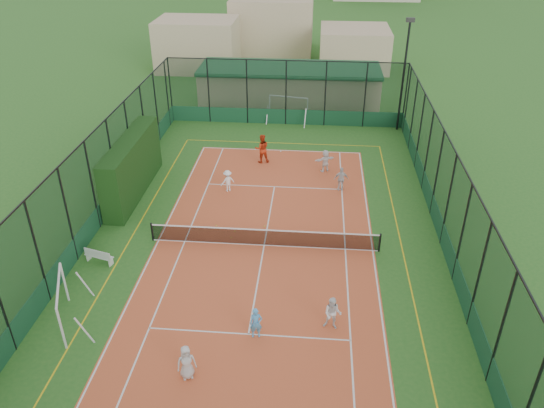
{
  "coord_description": "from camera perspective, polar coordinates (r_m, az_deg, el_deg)",
  "views": [
    {
      "loc": [
        2.33,
        -22.25,
        15.29
      ],
      "look_at": [
        0.21,
        2.19,
        1.2
      ],
      "focal_mm": 35.0,
      "sensor_mm": 36.0,
      "label": 1
    }
  ],
  "objects": [
    {
      "name": "hedge_left",
      "position": [
        32.29,
        -14.81,
        3.93
      ],
      "size": [
        1.16,
        7.75,
        3.39
      ],
      "primitive_type": "cube",
      "color": "black",
      "rests_on": "ground"
    },
    {
      "name": "court_slab",
      "position": [
        27.1,
        -0.85,
        -4.48
      ],
      "size": [
        11.17,
        23.97,
        0.01
      ],
      "primitive_type": "cube",
      "color": "#CD542D",
      "rests_on": "ground"
    },
    {
      "name": "white_bench",
      "position": [
        26.99,
        -18.11,
        -5.28
      ],
      "size": [
        1.52,
        0.79,
        0.83
      ],
      "primitive_type": null,
      "rotation": [
        0.0,
        0.0,
        -0.28
      ],
      "color": "white",
      "rests_on": "ground"
    },
    {
      "name": "tennis_net",
      "position": [
        26.8,
        -0.86,
        -3.55
      ],
      "size": [
        11.67,
        0.12,
        1.06
      ],
      "primitive_type": null,
      "color": "black",
      "rests_on": "ground"
    },
    {
      "name": "coach",
      "position": [
        35.33,
        -1.1,
        5.99
      ],
      "size": [
        1.12,
        0.97,
        1.96
      ],
      "primitive_type": "imported",
      "rotation": [
        0.0,
        0.0,
        3.41
      ],
      "color": "red",
      "rests_on": "court_slab"
    },
    {
      "name": "futsal_goal_far",
      "position": [
        42.33,
        1.77,
        10.14
      ],
      "size": [
        3.25,
        1.43,
        2.03
      ],
      "primitive_type": null,
      "rotation": [
        0.0,
        0.0,
        -0.17
      ],
      "color": "white",
      "rests_on": "ground"
    },
    {
      "name": "futsal_goal_near",
      "position": [
        23.56,
        -21.55,
        -9.99
      ],
      "size": [
        3.21,
        1.98,
        2.0
      ],
      "primitive_type": null,
      "rotation": [
        0.0,
        0.0,
        1.95
      ],
      "color": "white",
      "rests_on": "ground"
    },
    {
      "name": "ground",
      "position": [
        27.1,
        -0.85,
        -4.49
      ],
      "size": [
        300.0,
        300.0,
        0.0
      ],
      "primitive_type": "plane",
      "color": "#276221",
      "rests_on": "ground"
    },
    {
      "name": "child_far_back",
      "position": [
        34.34,
        5.75,
        4.65
      ],
      "size": [
        1.41,
        1.01,
        1.47
      ],
      "primitive_type": "imported",
      "rotation": [
        0.0,
        0.0,
        3.62
      ],
      "color": "white",
      "rests_on": "court_slab"
    },
    {
      "name": "perimeter_fence",
      "position": [
        25.77,
        -0.89,
        0.11
      ],
      "size": [
        18.12,
        34.12,
        5.0
      ],
      "primitive_type": null,
      "color": "black",
      "rests_on": "ground"
    },
    {
      "name": "child_near_left",
      "position": [
        20.3,
        -9.19,
        -16.45
      ],
      "size": [
        0.83,
        0.69,
        1.44
      ],
      "primitive_type": "imported",
      "rotation": [
        0.0,
        0.0,
        0.38
      ],
      "color": "silver",
      "rests_on": "court_slab"
    },
    {
      "name": "clubhouse",
      "position": [
        46.39,
        1.9,
        12.65
      ],
      "size": [
        15.2,
        7.2,
        3.15
      ],
      "primitive_type": null,
      "color": "tan",
      "rests_on": "ground"
    },
    {
      "name": "tennis_balls",
      "position": [
        28.3,
        -3.82,
        -2.81
      ],
      "size": [
        2.67,
        1.28,
        0.07
      ],
      "color": "#CCE033",
      "rests_on": "court_slab"
    },
    {
      "name": "child_near_right",
      "position": [
        22.03,
        6.54,
        -11.63
      ],
      "size": [
        0.82,
        0.69,
        1.5
      ],
      "primitive_type": "imported",
      "rotation": [
        0.0,
        0.0,
        -0.18
      ],
      "color": "white",
      "rests_on": "court_slab"
    },
    {
      "name": "child_near_mid",
      "position": [
        21.59,
        -1.73,
        -12.68
      ],
      "size": [
        0.54,
        0.4,
        1.37
      ],
      "primitive_type": "imported",
      "rotation": [
        0.0,
        0.0,
        0.16
      ],
      "color": "#51A7E6",
      "rests_on": "court_slab"
    },
    {
      "name": "floodlight_ne",
      "position": [
        40.91,
        13.95,
        13.17
      ],
      "size": [
        0.6,
        0.26,
        8.25
      ],
      "primitive_type": null,
      "color": "black",
      "rests_on": "ground"
    },
    {
      "name": "child_far_right",
      "position": [
        32.09,
        7.46,
        2.67
      ],
      "size": [
        0.9,
        0.42,
        1.5
      ],
      "primitive_type": "imported",
      "rotation": [
        0.0,
        0.0,
        3.2
      ],
      "color": "silver",
      "rests_on": "court_slab"
    },
    {
      "name": "child_far_left",
      "position": [
        31.88,
        -4.79,
        2.5
      ],
      "size": [
        1.01,
        0.93,
        1.36
      ],
      "primitive_type": "imported",
      "rotation": [
        0.0,
        0.0,
        3.77
      ],
      "color": "white",
      "rests_on": "court_slab"
    }
  ]
}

